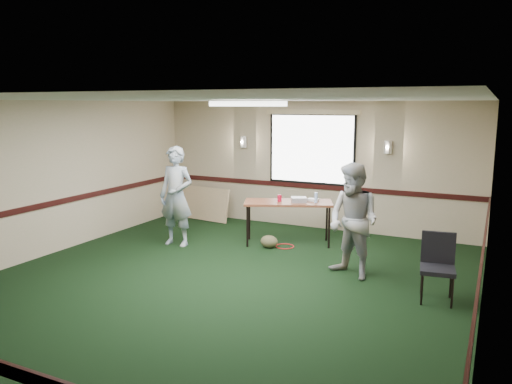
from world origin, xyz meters
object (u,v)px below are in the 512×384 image
at_px(person_left, 176,196).
at_px(conference_chair, 438,261).
at_px(folding_table, 288,205).
at_px(projector, 299,200).
at_px(person_right, 354,221).

bearing_deg(person_left, conference_chair, -10.71).
height_order(conference_chair, person_left, person_left).
bearing_deg(person_left, folding_table, 25.27).
relative_size(projector, person_left, 0.15).
distance_m(folding_table, person_left, 2.11).
relative_size(folding_table, conference_chair, 1.93).
distance_m(projector, person_right, 1.92).
height_order(projector, person_left, person_left).
xyz_separation_m(folding_table, person_right, (1.60, -1.28, 0.12)).
height_order(folding_table, person_left, person_left).
bearing_deg(conference_chair, projector, 139.82).
bearing_deg(projector, folding_table, 162.11).
relative_size(folding_table, person_left, 0.95).
height_order(person_left, person_right, person_left).
bearing_deg(folding_table, person_right, -61.41).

